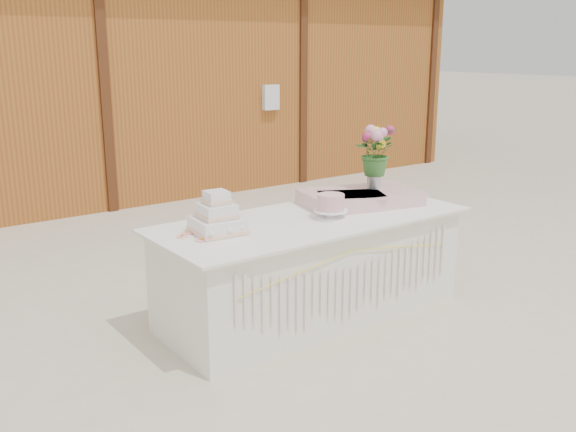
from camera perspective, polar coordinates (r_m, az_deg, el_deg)
name	(u,v)px	position (r m, az deg, el deg)	size (l,w,h in m)	color
ground	(311,314)	(5.00, 2.07, -8.73)	(80.00, 80.00, 0.00)	beige
barn	(51,70)	(9.99, -20.32, 12.11)	(12.60, 4.60, 3.30)	#90591E
cake_table	(312,267)	(4.85, 2.15, -4.55)	(2.40, 1.00, 0.77)	white
wedding_cake	(217,219)	(4.35, -6.31, -0.26)	(0.35, 0.35, 0.29)	white
pink_cake_stand	(331,205)	(4.71, 3.82, 0.99)	(0.25, 0.25, 0.18)	white
satin_runner	(360,198)	(5.15, 6.43, 1.63)	(0.91, 0.52, 0.11)	beige
flower_vase	(374,179)	(5.23, 7.66, 3.30)	(0.11, 0.11, 0.16)	silver
bouquet	(375,146)	(5.18, 7.77, 6.17)	(0.34, 0.29, 0.37)	#346B2A
loose_flowers	(188,238)	(4.26, -8.90, -1.95)	(0.15, 0.36, 0.02)	pink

